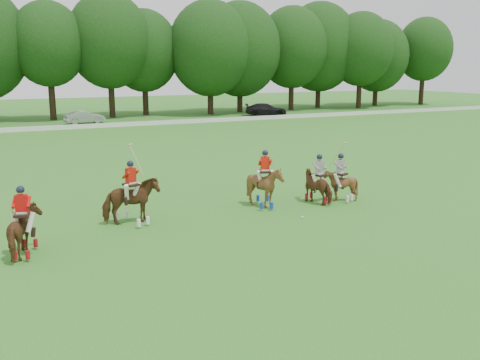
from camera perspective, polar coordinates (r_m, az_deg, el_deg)
name	(u,v)px	position (r m, az deg, el deg)	size (l,w,h in m)	color
ground	(244,251)	(17.77, 0.38, -7.56)	(180.00, 180.00, 0.00)	#23661D
tree_line	(51,44)	(63.55, -19.52, 13.48)	(117.98, 14.32, 14.75)	black
boundary_rail	(68,127)	(53.82, -17.92, 5.40)	(120.00, 0.10, 0.44)	white
car_mid	(85,117)	(58.57, -16.25, 6.45)	(1.42, 4.07, 1.34)	#9FA0A4
car_right	(266,109)	(65.74, 2.77, 7.54)	(2.04, 5.02, 1.46)	black
polo_red_a	(24,231)	(18.41, -22.05, -5.06)	(1.36, 2.04, 2.30)	#542F16
polo_red_b	(132,201)	(20.85, -11.47, -2.21)	(2.22, 2.09, 3.01)	#542F16
polo_red_c	(265,186)	(22.96, 2.66, -0.66)	(1.93, 2.03, 2.47)	#542F16
polo_stripe_a	(319,186)	(23.91, 8.38, -0.59)	(1.27, 1.88, 2.18)	#542F16
polo_stripe_b	(340,184)	(24.38, 10.59, -0.45)	(1.58, 1.65, 2.70)	#542F16
polo_ball	(302,217)	(21.56, 6.65, -3.95)	(0.09, 0.09, 0.09)	white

